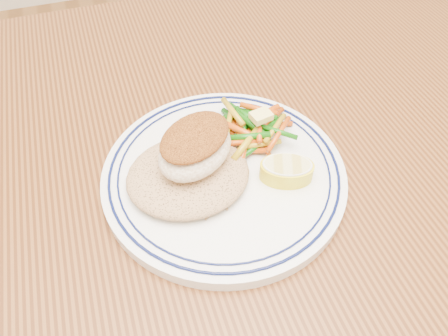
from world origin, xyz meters
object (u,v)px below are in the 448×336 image
fish_fillet (195,147)px  lemon_wedge (287,170)px  rice_pilaf (188,173)px  dining_table (202,236)px  plate (224,174)px  vegetable_pile (250,128)px

fish_fillet → lemon_wedge: (0.09, -0.04, -0.03)m
rice_pilaf → fish_fillet: (0.01, 0.01, 0.03)m
dining_table → rice_pilaf: rice_pilaf is taller
plate → fish_fillet: fish_fillet is taller
vegetable_pile → lemon_wedge: (0.01, -0.07, -0.00)m
lemon_wedge → plate: bearing=153.5°
dining_table → lemon_wedge: lemon_wedge is taller
lemon_wedge → rice_pilaf: bearing=164.0°
dining_table → vegetable_pile: (0.08, 0.05, 0.13)m
fish_fillet → lemon_wedge: bearing=-22.3°
plate → lemon_wedge: (0.06, -0.03, 0.02)m
fish_fillet → dining_table: bearing=-100.2°
plate → lemon_wedge: lemon_wedge is taller
rice_pilaf → plate: bearing=1.5°
plate → lemon_wedge: 0.07m
rice_pilaf → vegetable_pile: bearing=26.1°
fish_fillet → rice_pilaf: bearing=-147.1°
dining_table → vegetable_pile: vegetable_pile is taller
fish_fillet → vegetable_pile: 0.09m
dining_table → rice_pilaf: bearing=161.6°
fish_fillet → vegetable_pile: bearing=25.0°
dining_table → rice_pilaf: size_ratio=11.18×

